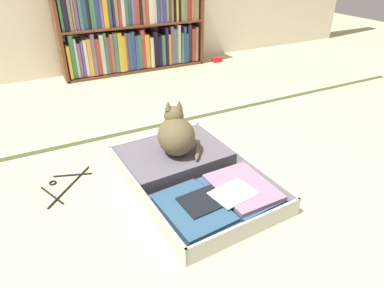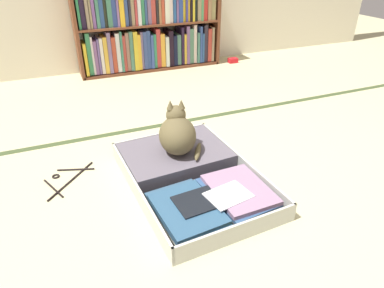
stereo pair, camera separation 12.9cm
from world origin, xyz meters
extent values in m
plane|color=#C3BC8E|center=(0.00, 0.00, 0.00)|extent=(10.00, 10.00, 0.00)
cube|color=#3C4C29|center=(0.00, 0.94, 0.00)|extent=(4.80, 0.05, 0.00)
cube|color=brown|center=(-0.43, 2.26, 0.46)|extent=(0.03, 0.24, 0.91)
cube|color=brown|center=(1.00, 2.26, 0.46)|extent=(0.03, 0.24, 0.91)
cube|color=brown|center=(0.29, 2.26, 0.01)|extent=(1.43, 0.24, 0.02)
cube|color=brown|center=(0.29, 2.26, 0.46)|extent=(1.40, 0.24, 0.02)
cube|color=gold|center=(-0.38, 2.25, 0.19)|extent=(0.03, 0.20, 0.31)
cube|color=#337A4F|center=(-0.34, 2.27, 0.23)|extent=(0.04, 0.20, 0.40)
cube|color=silver|center=(-0.31, 2.27, 0.21)|extent=(0.02, 0.20, 0.36)
cube|color=#795187|center=(-0.29, 2.26, 0.19)|extent=(0.03, 0.20, 0.32)
cube|color=#675394|center=(-0.26, 2.26, 0.20)|extent=(0.02, 0.20, 0.33)
cube|color=silver|center=(-0.23, 2.26, 0.20)|extent=(0.03, 0.20, 0.34)
cube|color=gold|center=(-0.19, 2.26, 0.21)|extent=(0.04, 0.20, 0.35)
cube|color=slate|center=(-0.15, 2.25, 0.23)|extent=(0.03, 0.20, 0.39)
cube|color=#B5432E|center=(-0.11, 2.26, 0.20)|extent=(0.04, 0.20, 0.34)
cube|color=silver|center=(-0.07, 2.26, 0.22)|extent=(0.04, 0.20, 0.38)
cube|color=#36765F|center=(-0.04, 2.25, 0.23)|extent=(0.02, 0.20, 0.39)
cube|color=#B13B35|center=(-0.01, 2.26, 0.21)|extent=(0.03, 0.20, 0.35)
cube|color=#9C7160|center=(0.03, 2.27, 0.22)|extent=(0.03, 0.20, 0.37)
cube|color=#487761|center=(0.06, 2.25, 0.22)|extent=(0.03, 0.20, 0.38)
cube|color=gold|center=(0.10, 2.25, 0.22)|extent=(0.04, 0.20, 0.38)
cube|color=gold|center=(0.14, 2.25, 0.21)|extent=(0.03, 0.20, 0.35)
cube|color=slate|center=(0.17, 2.26, 0.22)|extent=(0.02, 0.20, 0.37)
cube|color=#384B86|center=(0.20, 2.26, 0.22)|extent=(0.04, 0.20, 0.37)
cube|color=#344C86|center=(0.24, 2.26, 0.22)|extent=(0.04, 0.20, 0.37)
cube|color=#394F93|center=(0.27, 2.25, 0.20)|extent=(0.03, 0.20, 0.33)
cube|color=#348C5D|center=(0.30, 2.26, 0.20)|extent=(0.03, 0.20, 0.33)
cube|color=#BB3938|center=(0.34, 2.26, 0.22)|extent=(0.04, 0.20, 0.38)
cube|color=gold|center=(0.39, 2.26, 0.20)|extent=(0.04, 0.20, 0.33)
cube|color=silver|center=(0.43, 2.25, 0.18)|extent=(0.03, 0.20, 0.30)
cube|color=black|center=(0.48, 2.26, 0.21)|extent=(0.04, 0.20, 0.35)
cube|color=black|center=(0.52, 2.26, 0.19)|extent=(0.04, 0.20, 0.30)
cube|color=#4B7663|center=(0.56, 2.27, 0.19)|extent=(0.04, 0.20, 0.31)
cube|color=#24152F|center=(0.60, 2.26, 0.22)|extent=(0.03, 0.20, 0.38)
cube|color=gold|center=(0.63, 2.26, 0.19)|extent=(0.02, 0.20, 0.31)
cube|color=slate|center=(0.66, 2.26, 0.23)|extent=(0.03, 0.20, 0.39)
cube|color=#4B775E|center=(0.70, 2.26, 0.21)|extent=(0.04, 0.20, 0.36)
cube|color=beige|center=(0.75, 2.27, 0.23)|extent=(0.03, 0.20, 0.39)
cube|color=#417565|center=(0.78, 2.25, 0.19)|extent=(0.02, 0.20, 0.31)
cube|color=#304A8C|center=(0.81, 2.25, 0.22)|extent=(0.02, 0.20, 0.37)
cube|color=#2B528A|center=(0.83, 2.25, 0.19)|extent=(0.02, 0.20, 0.30)
cube|color=#2B232E|center=(0.87, 2.27, 0.23)|extent=(0.04, 0.20, 0.38)
cube|color=#B33A31|center=(0.91, 2.26, 0.21)|extent=(0.04, 0.20, 0.34)
cube|color=#8D7758|center=(0.95, 2.25, 0.21)|extent=(0.03, 0.20, 0.36)
cube|color=#338955|center=(-0.39, 2.27, 0.65)|extent=(0.02, 0.20, 0.38)
cube|color=#23192E|center=(-0.35, 2.26, 0.66)|extent=(0.04, 0.20, 0.39)
cube|color=gray|center=(-0.31, 2.25, 0.64)|extent=(0.03, 0.20, 0.36)
cube|color=#978662|center=(-0.28, 2.26, 0.62)|extent=(0.02, 0.20, 0.31)
cube|color=#784F94|center=(-0.26, 2.26, 0.62)|extent=(0.03, 0.20, 0.32)
cube|color=#3F7965|center=(-0.22, 2.26, 0.63)|extent=(0.03, 0.20, 0.32)
cube|color=#2E4E8A|center=(-0.19, 2.26, 0.63)|extent=(0.04, 0.20, 0.34)
cube|color=black|center=(-0.15, 2.27, 0.66)|extent=(0.03, 0.20, 0.40)
cube|color=#3F7B61|center=(-0.11, 2.26, 0.65)|extent=(0.04, 0.20, 0.37)
cube|color=navy|center=(-0.07, 2.26, 0.65)|extent=(0.04, 0.20, 0.36)
cube|color=slate|center=(-0.04, 2.25, 0.64)|extent=(0.02, 0.20, 0.35)
cube|color=gold|center=(0.00, 2.25, 0.66)|extent=(0.04, 0.20, 0.39)
cube|color=#384F92|center=(0.04, 2.26, 0.63)|extent=(0.03, 0.20, 0.33)
cube|color=#24212C|center=(0.08, 2.26, 0.62)|extent=(0.02, 0.20, 0.31)
cube|color=#A08660|center=(0.10, 2.26, 0.66)|extent=(0.03, 0.20, 0.40)
cube|color=#B53B3D|center=(0.13, 2.26, 0.64)|extent=(0.02, 0.20, 0.35)
cube|color=silver|center=(0.17, 2.25, 0.66)|extent=(0.03, 0.20, 0.39)
cube|color=#337F55|center=(0.20, 2.26, 0.65)|extent=(0.03, 0.20, 0.38)
cube|color=#334D82|center=(0.23, 2.26, 0.66)|extent=(0.02, 0.20, 0.38)
cube|color=slate|center=(0.27, 2.26, 0.66)|extent=(0.03, 0.20, 0.38)
cube|color=#B8423B|center=(0.31, 2.27, 0.64)|extent=(0.04, 0.20, 0.35)
cube|color=black|center=(0.34, 2.26, 0.62)|extent=(0.02, 0.20, 0.31)
cube|color=#A5774D|center=(0.37, 2.26, 0.64)|extent=(0.03, 0.20, 0.34)
cube|color=#B2432D|center=(0.40, 2.25, 0.62)|extent=(0.03, 0.20, 0.32)
cube|color=silver|center=(0.44, 2.25, 0.63)|extent=(0.04, 0.20, 0.33)
cube|color=silver|center=(0.48, 2.26, 0.63)|extent=(0.04, 0.20, 0.34)
cube|color=#264F8D|center=(0.52, 2.26, 0.62)|extent=(0.03, 0.20, 0.30)
cube|color=slate|center=(0.55, 2.25, 0.62)|extent=(0.02, 0.20, 0.32)
cube|color=navy|center=(0.58, 2.25, 0.64)|extent=(0.04, 0.20, 0.35)
cube|color=gold|center=(0.62, 2.27, 0.65)|extent=(0.03, 0.20, 0.37)
cube|color=#3F3C8B|center=(0.65, 2.25, 0.63)|extent=(0.02, 0.20, 0.34)
cube|color=gold|center=(0.67, 2.26, 0.62)|extent=(0.02, 0.20, 0.32)
cube|color=black|center=(0.70, 2.25, 0.63)|extent=(0.02, 0.20, 0.33)
cube|color=gold|center=(0.72, 2.25, 0.64)|extent=(0.02, 0.20, 0.34)
cube|color=black|center=(0.75, 2.27, 0.66)|extent=(0.03, 0.20, 0.38)
cube|color=gray|center=(0.79, 2.26, 0.66)|extent=(0.04, 0.20, 0.39)
cube|color=#438757|center=(0.82, 2.25, 0.63)|extent=(0.02, 0.20, 0.33)
cube|color=red|center=(0.85, 2.26, 0.64)|extent=(0.04, 0.20, 0.35)
cube|color=#96714D|center=(0.90, 2.25, 0.64)|extent=(0.04, 0.20, 0.35)
cube|color=beige|center=(-0.09, -0.04, 0.01)|extent=(0.64, 0.50, 0.01)
cube|color=beige|center=(-0.08, -0.26, 0.05)|extent=(0.62, 0.05, 0.10)
cube|color=beige|center=(-0.40, -0.05, 0.05)|extent=(0.04, 0.46, 0.10)
cube|color=beige|center=(0.21, -0.02, 0.05)|extent=(0.04, 0.46, 0.10)
cube|color=#484F56|center=(-0.09, -0.04, 0.02)|extent=(0.62, 0.47, 0.01)
cube|color=beige|center=(-0.12, 0.42, 0.01)|extent=(0.64, 0.50, 0.01)
cube|color=beige|center=(-0.13, 0.65, 0.05)|extent=(0.62, 0.05, 0.10)
cube|color=beige|center=(-0.42, 0.41, 0.05)|extent=(0.04, 0.46, 0.10)
cube|color=beige|center=(0.18, 0.44, 0.05)|extent=(0.04, 0.46, 0.10)
cube|color=#484F56|center=(-0.12, 0.42, 0.02)|extent=(0.62, 0.47, 0.01)
cylinder|color=black|center=(-0.11, 0.19, 0.02)|extent=(0.60, 0.05, 0.02)
cube|color=tan|center=(-0.23, -0.05, 0.03)|extent=(0.29, 0.40, 0.01)
cube|color=#315069|center=(-0.23, -0.04, 0.05)|extent=(0.30, 0.42, 0.02)
cube|color=#2C506E|center=(-0.23, -0.05, 0.07)|extent=(0.29, 0.37, 0.02)
cube|color=#A9A694|center=(0.05, -0.03, 0.03)|extent=(0.30, 0.37, 0.01)
cube|color=#796459|center=(0.06, -0.03, 0.04)|extent=(0.28, 0.37, 0.01)
cube|color=#32507A|center=(0.05, -0.02, 0.06)|extent=(0.30, 0.40, 0.02)
cube|color=gray|center=(0.06, -0.03, 0.08)|extent=(0.27, 0.36, 0.02)
cube|color=white|center=(-0.02, -0.06, 0.09)|extent=(0.23, 0.19, 0.01)
cube|color=black|center=(-0.17, -0.04, 0.08)|extent=(0.23, 0.19, 0.01)
cube|color=#5D5761|center=(-0.12, 0.42, 0.06)|extent=(0.61, 0.46, 0.09)
cylinder|color=black|center=(-0.30, 0.62, 0.05)|extent=(0.02, 0.02, 0.09)
cylinder|color=black|center=(0.04, 0.65, 0.05)|extent=(0.02, 0.02, 0.09)
cube|color=red|center=(0.04, -0.25, 0.06)|extent=(0.03, 0.00, 0.02)
cube|color=red|center=(0.08, -0.24, 0.08)|extent=(0.03, 0.00, 0.02)
cube|color=yellow|center=(-0.09, -0.25, 0.08)|extent=(0.04, 0.00, 0.03)
cube|color=yellow|center=(-0.10, -0.25, 0.06)|extent=(0.03, 0.00, 0.02)
ellipsoid|color=brown|center=(-0.11, 0.39, 0.20)|extent=(0.26, 0.30, 0.21)
ellipsoid|color=brown|center=(-0.09, 0.46, 0.16)|extent=(0.16, 0.12, 0.12)
sphere|color=brown|center=(-0.10, 0.45, 0.30)|extent=(0.11, 0.11, 0.11)
cone|color=brown|center=(-0.07, 0.44, 0.37)|extent=(0.04, 0.04, 0.05)
cone|color=brown|center=(-0.13, 0.45, 0.37)|extent=(0.04, 0.04, 0.05)
sphere|color=gold|center=(-0.07, 0.49, 0.31)|extent=(0.02, 0.02, 0.02)
sphere|color=gold|center=(-0.11, 0.50, 0.31)|extent=(0.02, 0.02, 0.02)
ellipsoid|color=brown|center=(-0.02, 0.33, 0.12)|extent=(0.12, 0.18, 0.03)
cylinder|color=black|center=(-0.70, 0.48, 0.01)|extent=(0.27, 0.29, 0.01)
cylinder|color=black|center=(-0.80, 0.44, 0.00)|extent=(0.09, 0.20, 0.01)
cylinder|color=black|center=(-0.67, 0.58, 0.00)|extent=(0.20, 0.08, 0.01)
torus|color=black|center=(-0.78, 0.55, 0.01)|extent=(0.06, 0.06, 0.01)
cube|color=red|center=(1.18, 2.13, 0.03)|extent=(0.10, 0.07, 0.05)
camera|label=1|loc=(-0.79, -1.13, 1.11)|focal=32.01mm
camera|label=2|loc=(-0.67, -1.19, 1.11)|focal=32.01mm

